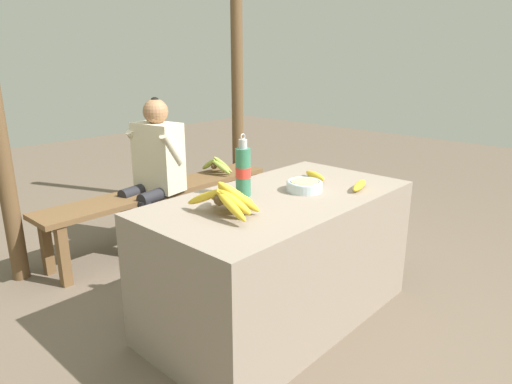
{
  "coord_description": "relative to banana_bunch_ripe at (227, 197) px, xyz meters",
  "views": [
    {
      "loc": [
        -1.71,
        -1.41,
        1.39
      ],
      "look_at": [
        -0.13,
        0.05,
        0.73
      ],
      "focal_mm": 32.0,
      "sensor_mm": 36.0,
      "label": 1
    }
  ],
  "objects": [
    {
      "name": "support_post_far",
      "position": [
        1.58,
        1.51,
        0.42
      ],
      "size": [
        0.1,
        0.1,
        2.38
      ],
      "color": "brown",
      "rests_on": "ground_plane"
    },
    {
      "name": "loose_banana_side",
      "position": [
        0.75,
        0.05,
        -0.06
      ],
      "size": [
        0.11,
        0.19,
        0.04
      ],
      "rotation": [
        0.0,
        0.0,
        1.16
      ],
      "color": "gold",
      "rests_on": "market_counter"
    },
    {
      "name": "serving_bowl",
      "position": [
        0.52,
        -0.04,
        -0.05
      ],
      "size": [
        0.19,
        0.19,
        0.06
      ],
      "color": "silver",
      "rests_on": "market_counter"
    },
    {
      "name": "loose_banana_front",
      "position": [
        0.75,
        -0.24,
        -0.06
      ],
      "size": [
        0.21,
        0.09,
        0.04
      ],
      "rotation": [
        0.0,
        0.0,
        0.27
      ],
      "color": "gold",
      "rests_on": "market_counter"
    },
    {
      "name": "ground_plane",
      "position": [
        0.37,
        -0.01,
        -0.77
      ],
      "size": [
        12.0,
        12.0,
        0.0
      ],
      "primitive_type": "plane",
      "color": "brown"
    },
    {
      "name": "market_counter",
      "position": [
        0.37,
        -0.01,
        -0.43
      ],
      "size": [
        1.44,
        0.76,
        0.69
      ],
      "color": "gray",
      "rests_on": "ground_plane"
    },
    {
      "name": "seated_vendor",
      "position": [
        0.49,
        1.27,
        -0.14
      ],
      "size": [
        0.44,
        0.42,
        1.1
      ],
      "rotation": [
        0.0,
        0.0,
        3.33
      ],
      "color": "#232328",
      "rests_on": "ground_plane"
    },
    {
      "name": "banana_bunch_ripe",
      "position": [
        0.0,
        0.0,
        0.0
      ],
      "size": [
        0.24,
        0.39,
        0.17
      ],
      "color": "#4C381E",
      "rests_on": "market_counter"
    },
    {
      "name": "banana_bunch_green",
      "position": [
        1.14,
        1.31,
        -0.27
      ],
      "size": [
        0.2,
        0.33,
        0.16
      ],
      "color": "#4C381E",
      "rests_on": "wooden_bench"
    },
    {
      "name": "water_bottle",
      "position": [
        0.25,
        0.14,
        0.05
      ],
      "size": [
        0.08,
        0.08,
        0.32
      ],
      "color": "#337556",
      "rests_on": "market_counter"
    },
    {
      "name": "wooden_bench",
      "position": [
        0.58,
        1.31,
        -0.41
      ],
      "size": [
        1.89,
        0.32,
        0.43
      ],
      "color": "brown",
      "rests_on": "ground_plane"
    }
  ]
}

